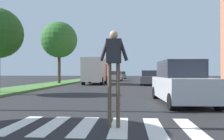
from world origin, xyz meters
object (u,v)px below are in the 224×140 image
at_px(tree_far, 59,40).
at_px(pedestrian_performer, 114,63).
at_px(suv_crossing, 180,83).
at_px(truck_box_delivery, 95,71).
at_px(sedan_far_horizon, 122,75).
at_px(sedan_distant, 117,76).
at_px(sedan_midblock, 149,78).

relative_size(tree_far, pedestrian_performer, 3.00).
xyz_separation_m(suv_crossing, truck_box_delivery, (-6.50, 16.08, 0.70)).
height_order(suv_crossing, sedan_far_horizon, suv_crossing).
distance_m(suv_crossing, sedan_distant, 27.43).
bearing_deg(sedan_midblock, truck_box_delivery, 169.30).
bearing_deg(sedan_far_horizon, sedan_midblock, -81.55).
bearing_deg(suv_crossing, tree_far, 124.59).
relative_size(pedestrian_performer, sedan_midblock, 0.59).
bearing_deg(pedestrian_performer, truck_box_delivery, 100.23).
distance_m(sedan_midblock, truck_box_delivery, 6.55).
bearing_deg(sedan_distant, sedan_far_horizon, 88.62).
relative_size(pedestrian_performer, truck_box_delivery, 0.40).
xyz_separation_m(sedan_midblock, truck_box_delivery, (-6.38, 1.20, 0.86)).
bearing_deg(tree_far, suv_crossing, -55.41).
height_order(sedan_midblock, sedan_far_horizon, sedan_far_horizon).
relative_size(sedan_far_horizon, truck_box_delivery, 0.68).
bearing_deg(tree_far, sedan_far_horizon, 75.64).
xyz_separation_m(sedan_midblock, sedan_distant, (-4.39, 12.18, 0.01)).
bearing_deg(suv_crossing, sedan_far_horizon, 95.65).
relative_size(tree_far, sedan_midblock, 1.77).
distance_m(sedan_far_horizon, truck_box_delivery, 26.05).
distance_m(pedestrian_performer, suv_crossing, 5.49).
relative_size(sedan_distant, sedan_far_horizon, 1.08).
xyz_separation_m(sedan_far_horizon, truck_box_delivery, (-2.34, -25.93, 0.85)).
distance_m(pedestrian_performer, truck_box_delivery, 21.12).
distance_m(sedan_midblock, sedan_far_horizon, 27.44).
relative_size(suv_crossing, truck_box_delivery, 0.76).
distance_m(tree_far, sedan_far_horizon, 27.49).
xyz_separation_m(suv_crossing, sedan_midblock, (-0.12, 14.88, -0.16)).
relative_size(pedestrian_performer, sedan_distant, 0.55).
distance_m(tree_far, pedestrian_performer, 22.34).
bearing_deg(sedan_distant, pedestrian_performer, -86.81).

